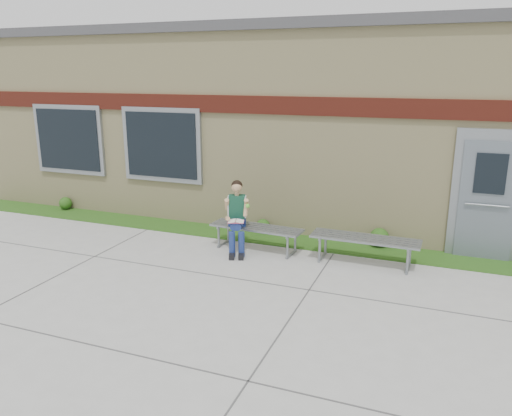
% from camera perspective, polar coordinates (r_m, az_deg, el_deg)
% --- Properties ---
extents(ground, '(80.00, 80.00, 0.00)m').
position_cam_1_polar(ground, '(7.63, -2.29, -9.70)').
color(ground, '#9E9E99').
rests_on(ground, ground).
extents(grass_strip, '(16.00, 0.80, 0.02)m').
position_cam_1_polar(grass_strip, '(9.90, 3.68, -3.70)').
color(grass_strip, '#1A4B14').
rests_on(grass_strip, ground).
extents(school_building, '(16.20, 6.22, 4.20)m').
position_cam_1_polar(school_building, '(12.69, 8.52, 10.04)').
color(school_building, beige).
rests_on(school_building, ground).
extents(bench_left, '(1.77, 0.60, 0.45)m').
position_cam_1_polar(bench_left, '(9.29, 0.05, -2.74)').
color(bench_left, gray).
rests_on(bench_left, ground).
extents(bench_right, '(1.86, 0.54, 0.48)m').
position_cam_1_polar(bench_right, '(8.80, 12.33, -3.99)').
color(bench_right, gray).
rests_on(bench_right, ground).
extents(girl, '(0.58, 0.82, 1.32)m').
position_cam_1_polar(girl, '(9.13, -2.20, -0.83)').
color(girl, navy).
rests_on(girl, ground).
extents(shrub_west, '(0.30, 0.30, 0.30)m').
position_cam_1_polar(shrub_west, '(12.87, -20.94, 0.52)').
color(shrub_west, '#1A4B14').
rests_on(shrub_west, grass_strip).
extents(shrub_mid, '(0.29, 0.29, 0.29)m').
position_cam_1_polar(shrub_mid, '(10.27, 0.80, -2.06)').
color(shrub_mid, '#1A4B14').
rests_on(shrub_mid, grass_strip).
extents(shrub_east, '(0.36, 0.36, 0.36)m').
position_cam_1_polar(shrub_east, '(9.73, 13.91, -3.28)').
color(shrub_east, '#1A4B14').
rests_on(shrub_east, grass_strip).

